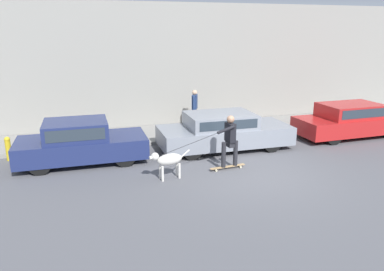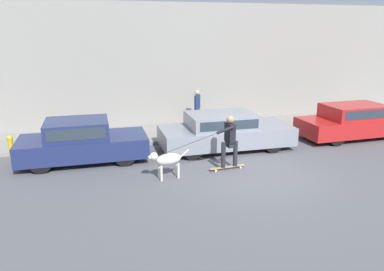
{
  "view_description": "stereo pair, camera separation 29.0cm",
  "coord_description": "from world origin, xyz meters",
  "px_view_note": "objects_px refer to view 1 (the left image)",
  "views": [
    {
      "loc": [
        -4.7,
        -9.17,
        4.03
      ],
      "look_at": [
        -1.47,
        1.23,
        0.95
      ],
      "focal_mm": 35.0,
      "sensor_mm": 36.0,
      "label": 1
    },
    {
      "loc": [
        -4.42,
        -9.25,
        4.03
      ],
      "look_at": [
        -1.47,
        1.23,
        0.95
      ],
      "focal_mm": 35.0,
      "sensor_mm": 36.0,
      "label": 2
    }
  ],
  "objects_px": {
    "parked_car_2": "(352,121)",
    "skateboarder": "(230,139)",
    "parked_car_1": "(224,132)",
    "fire_hydrant": "(8,148)",
    "pedestrian_with_bag": "(195,107)",
    "dog": "(168,160)",
    "parked_car_0": "(81,143)"
  },
  "relations": [
    {
      "from": "parked_car_1",
      "to": "pedestrian_with_bag",
      "type": "xyz_separation_m",
      "value": [
        -0.22,
        2.63,
        0.38
      ]
    },
    {
      "from": "dog",
      "to": "fire_hydrant",
      "type": "relative_size",
      "value": 1.54
    },
    {
      "from": "parked_car_2",
      "to": "dog",
      "type": "xyz_separation_m",
      "value": [
        -7.88,
        -2.13,
        -0.07
      ]
    },
    {
      "from": "dog",
      "to": "parked_car_0",
      "type": "bearing_deg",
      "value": -52.24
    },
    {
      "from": "parked_car_1",
      "to": "skateboarder",
      "type": "distance_m",
      "value": 2.02
    },
    {
      "from": "dog",
      "to": "fire_hydrant",
      "type": "bearing_deg",
      "value": -42.97
    },
    {
      "from": "dog",
      "to": "fire_hydrant",
      "type": "xyz_separation_m",
      "value": [
        -4.49,
        3.02,
        -0.15
      ]
    },
    {
      "from": "parked_car_2",
      "to": "fire_hydrant",
      "type": "xyz_separation_m",
      "value": [
        -12.37,
        0.89,
        -0.22
      ]
    },
    {
      "from": "parked_car_0",
      "to": "fire_hydrant",
      "type": "xyz_separation_m",
      "value": [
        -2.22,
        0.89,
        -0.23
      ]
    },
    {
      "from": "pedestrian_with_bag",
      "to": "dog",
      "type": "bearing_deg",
      "value": -89.01
    },
    {
      "from": "parked_car_1",
      "to": "fire_hydrant",
      "type": "relative_size",
      "value": 5.84
    },
    {
      "from": "pedestrian_with_bag",
      "to": "parked_car_0",
      "type": "bearing_deg",
      "value": -123.33
    },
    {
      "from": "fire_hydrant",
      "to": "dog",
      "type": "bearing_deg",
      "value": -33.92
    },
    {
      "from": "skateboarder",
      "to": "parked_car_0",
      "type": "bearing_deg",
      "value": -29.6
    },
    {
      "from": "parked_car_2",
      "to": "skateboarder",
      "type": "height_order",
      "value": "skateboarder"
    },
    {
      "from": "parked_car_2",
      "to": "skateboarder",
      "type": "xyz_separation_m",
      "value": [
        -5.96,
        -1.9,
        0.31
      ]
    },
    {
      "from": "parked_car_0",
      "to": "parked_car_2",
      "type": "xyz_separation_m",
      "value": [
        10.15,
        -0.0,
        -0.01
      ]
    },
    {
      "from": "parked_car_2",
      "to": "skateboarder",
      "type": "bearing_deg",
      "value": -163.09
    },
    {
      "from": "parked_car_1",
      "to": "fire_hydrant",
      "type": "bearing_deg",
      "value": 173.54
    },
    {
      "from": "parked_car_0",
      "to": "fire_hydrant",
      "type": "bearing_deg",
      "value": 158.95
    },
    {
      "from": "dog",
      "to": "pedestrian_with_bag",
      "type": "bearing_deg",
      "value": -124.73
    },
    {
      "from": "parked_car_1",
      "to": "skateboarder",
      "type": "relative_size",
      "value": 1.62
    },
    {
      "from": "parked_car_1",
      "to": "parked_car_2",
      "type": "bearing_deg",
      "value": 0.77
    },
    {
      "from": "parked_car_0",
      "to": "fire_hydrant",
      "type": "relative_size",
      "value": 5.03
    },
    {
      "from": "dog",
      "to": "pedestrian_with_bag",
      "type": "relative_size",
      "value": 0.77
    },
    {
      "from": "parked_car_0",
      "to": "parked_car_2",
      "type": "bearing_deg",
      "value": 0.77
    },
    {
      "from": "parked_car_1",
      "to": "pedestrian_with_bag",
      "type": "height_order",
      "value": "pedestrian_with_bag"
    },
    {
      "from": "parked_car_0",
      "to": "parked_car_2",
      "type": "height_order",
      "value": "parked_car_0"
    },
    {
      "from": "parked_car_0",
      "to": "fire_hydrant",
      "type": "distance_m",
      "value": 2.4
    },
    {
      "from": "skateboarder",
      "to": "fire_hydrant",
      "type": "height_order",
      "value": "skateboarder"
    },
    {
      "from": "parked_car_2",
      "to": "pedestrian_with_bag",
      "type": "relative_size",
      "value": 2.91
    },
    {
      "from": "skateboarder",
      "to": "fire_hydrant",
      "type": "bearing_deg",
      "value": -28.71
    }
  ]
}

